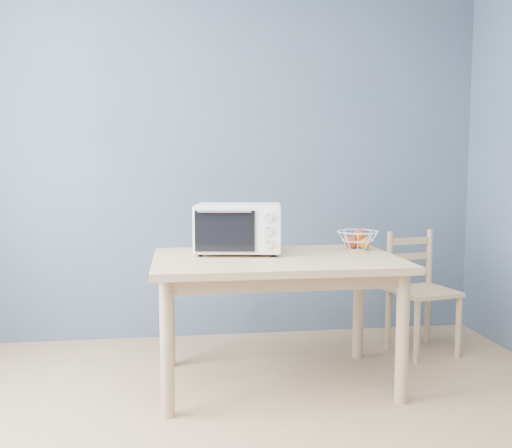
{
  "coord_description": "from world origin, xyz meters",
  "views": [
    {
      "loc": [
        -0.26,
        -1.95,
        1.27
      ],
      "look_at": [
        0.2,
        1.35,
        0.93
      ],
      "focal_mm": 40.0,
      "sensor_mm": 36.0,
      "label": 1
    }
  ],
  "objects": [
    {
      "name": "toaster_oven",
      "position": [
        0.08,
        1.4,
        0.91
      ],
      "size": [
        0.55,
        0.42,
        0.3
      ],
      "rotation": [
        0.0,
        0.0,
        -0.16
      ],
      "color": "white",
      "rests_on": "dining_table"
    },
    {
      "name": "dining_table",
      "position": [
        0.3,
        1.24,
        0.65
      ],
      "size": [
        1.4,
        0.9,
        0.75
      ],
      "color": "tan",
      "rests_on": "ground"
    },
    {
      "name": "fruit_basket",
      "position": [
        0.85,
        1.45,
        0.82
      ],
      "size": [
        0.32,
        0.32,
        0.13
      ],
      "rotation": [
        0.0,
        0.0,
        -0.29
      ],
      "color": "white",
      "rests_on": "dining_table"
    },
    {
      "name": "room",
      "position": [
        0.0,
        0.0,
        1.3
      ],
      "size": [
        4.01,
        4.51,
        2.61
      ],
      "color": "tan",
      "rests_on": "ground"
    },
    {
      "name": "dining_chair",
      "position": [
        1.38,
        1.68,
        0.41
      ],
      "size": [
        0.46,
        0.46,
        0.82
      ],
      "rotation": [
        0.0,
        0.0,
        0.21
      ],
      "color": "tan",
      "rests_on": "ground"
    }
  ]
}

